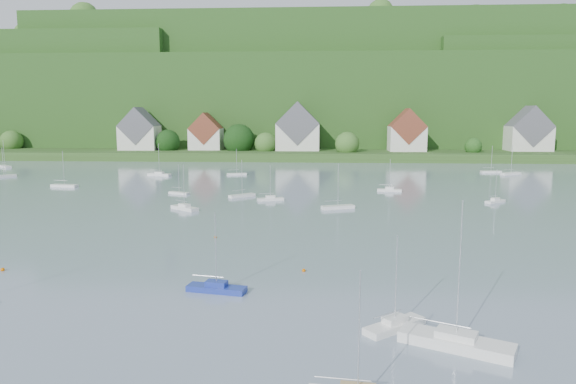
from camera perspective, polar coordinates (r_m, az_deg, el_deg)
The scene contains 14 objects.
far_shore_strip at distance 211.39m, azimuth -0.16°, elevation 4.36°, with size 600.00×60.00×3.00m, color #2E4D1C.
forested_ridge at distance 279.35m, azimuth 0.81°, elevation 9.76°, with size 620.00×181.22×69.89m.
village_building_0 at distance 208.99m, azimuth -15.71°, elevation 6.20°, with size 14.00×10.40×16.00m.
village_building_1 at distance 204.20m, azimuth -8.84°, elevation 6.15°, with size 12.00×9.36×14.00m.
village_building_2 at distance 198.70m, azimuth 1.07°, elevation 6.63°, with size 16.00×11.44×18.00m.
village_building_3 at distance 199.13m, azimuth 12.69°, elevation 6.18°, with size 13.00×10.40×15.50m.
village_building_4 at distance 214.78m, azimuth 24.52°, elevation 5.83°, with size 15.00×10.40×16.50m.
near_sailboat_1 at distance 51.41m, azimuth -7.71°, elevation -10.16°, with size 5.87×2.64×7.66m.
near_sailboat_3 at distance 43.51m, azimuth 11.43°, elevation -13.79°, with size 5.32×4.77×7.56m.
near_sailboat_4 at distance 41.40m, azimuth 17.65°, elevation -15.08°, with size 8.18×5.60×10.83m.
mooring_buoy_2 at distance 57.28m, azimuth 1.71°, elevation -8.56°, with size 0.40×0.40×0.40m, color #D66000.
mooring_buoy_3 at distance 72.76m, azimuth -7.82°, elevation -4.93°, with size 0.37×0.37×0.37m, color #D66000.
mooring_buoy_5 at distance 65.20m, azimuth -28.39°, elevation -7.48°, with size 0.43×0.43×0.43m, color #D66000.
far_sailboat_cluster at distance 128.02m, azimuth -2.98°, elevation 1.12°, with size 185.60×73.56×8.71m.
Camera 1 is at (13.16, -10.43, 16.81)m, focal length 32.98 mm.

